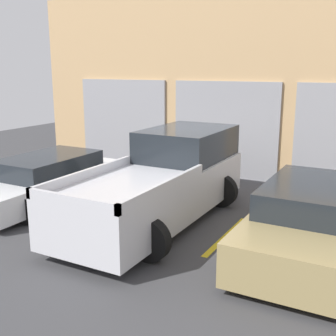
# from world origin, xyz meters

# --- Properties ---
(ground_plane) EXTENTS (28.00, 28.00, 0.00)m
(ground_plane) POSITION_xyz_m (0.00, 0.00, 0.00)
(ground_plane) COLOR #3D3D3F
(shophouse_building) EXTENTS (14.05, 0.68, 5.56)m
(shophouse_building) POSITION_xyz_m (-0.01, 3.28, 2.72)
(shophouse_building) COLOR tan
(shophouse_building) RESTS_ON ground
(pickup_truck) EXTENTS (2.39, 5.39, 1.86)m
(pickup_truck) POSITION_xyz_m (0.00, -1.16, 0.86)
(pickup_truck) COLOR silver
(pickup_truck) RESTS_ON ground
(sedan_white) EXTENTS (2.11, 4.47, 1.14)m
(sedan_white) POSITION_xyz_m (-3.17, -1.45, 0.54)
(sedan_white) COLOR white
(sedan_white) RESTS_ON ground
(sedan_side) EXTENTS (2.21, 4.42, 1.27)m
(sedan_side) POSITION_xyz_m (3.17, -1.46, 0.60)
(sedan_side) COLOR #9E8956
(sedan_side) RESTS_ON ground
(parking_stripe_far_left) EXTENTS (0.12, 2.20, 0.01)m
(parking_stripe_far_left) POSITION_xyz_m (-4.76, -1.48, 0.00)
(parking_stripe_far_left) COLOR gold
(parking_stripe_far_left) RESTS_ON ground
(parking_stripe_left) EXTENTS (0.12, 2.20, 0.01)m
(parking_stripe_left) POSITION_xyz_m (-1.59, -1.48, 0.00)
(parking_stripe_left) COLOR gold
(parking_stripe_left) RESTS_ON ground
(parking_stripe_centre) EXTENTS (0.12, 2.20, 0.01)m
(parking_stripe_centre) POSITION_xyz_m (1.59, -1.48, 0.00)
(parking_stripe_centre) COLOR gold
(parking_stripe_centre) RESTS_ON ground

